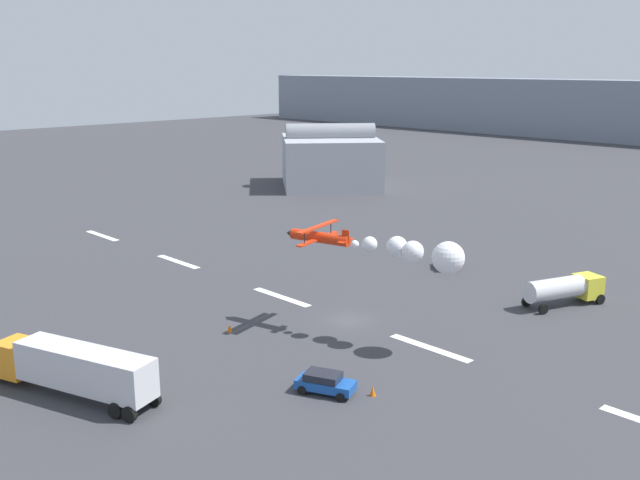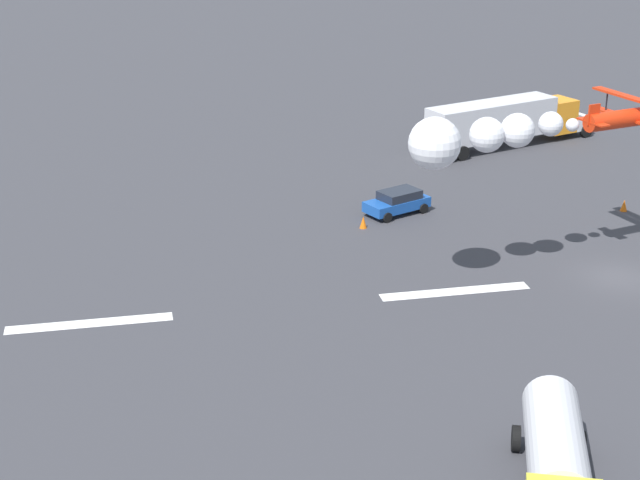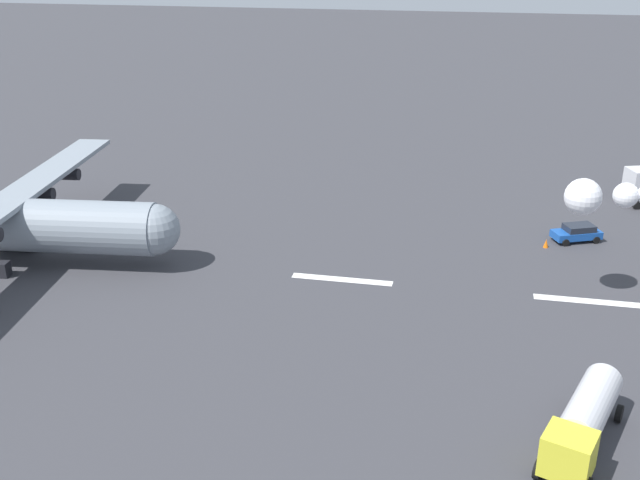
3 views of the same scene
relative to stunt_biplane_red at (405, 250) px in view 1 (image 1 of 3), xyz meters
name	(u,v)px [view 1 (image 1 of 3)]	position (x,y,z in m)	size (l,w,h in m)	color
ground_plane	(348,320)	(-7.04, 0.87, -8.14)	(440.00, 440.00, 0.00)	#38383D
runway_stripe_0	(102,236)	(-53.65, 0.87, -8.14)	(8.00, 0.90, 0.01)	white
runway_stripe_1	(178,262)	(-35.01, 0.87, -8.14)	(8.00, 0.90, 0.01)	white
runway_stripe_2	(281,297)	(-16.36, 0.87, -8.14)	(8.00, 0.90, 0.01)	white
runway_stripe_3	(430,348)	(2.28, 0.87, -8.14)	(8.00, 0.90, 0.01)	white
stunt_biplane_red	(405,250)	(0.00, 0.00, 0.00)	(16.70, 7.07, 2.62)	red
semi_truck_orange	(70,367)	(-10.40, -24.33, -6.01)	(15.05, 7.56, 3.70)	silver
fuel_tanker_truck	(565,288)	(4.88, 18.90, -6.41)	(5.38, 8.70, 2.90)	yellow
followme_car_yellow	(325,382)	(2.00, -11.22, -7.33)	(4.57, 3.32, 1.52)	#194CA5
airport_staff_sedan	(447,261)	(-11.01, 21.76, -7.33)	(4.27, 4.67, 1.52)	#B21E23
hangar_building	(330,160)	(-60.83, 52.86, -3.13)	(26.91, 26.61, 12.05)	#9EA3AD
traffic_cone_near	(229,328)	(-12.36, -8.78, -7.77)	(0.44, 0.44, 0.75)	orange
traffic_cone_far	(373,391)	(4.74, -9.14, -7.77)	(0.44, 0.44, 0.75)	orange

